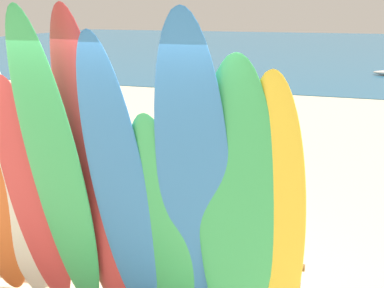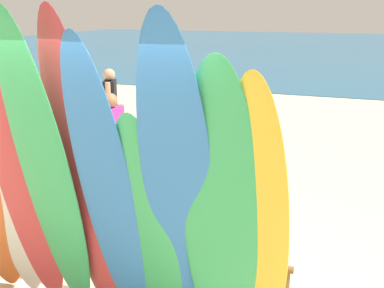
{
  "view_description": "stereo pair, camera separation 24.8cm",
  "coord_description": "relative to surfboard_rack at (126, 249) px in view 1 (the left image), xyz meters",
  "views": [
    {
      "loc": [
        1.85,
        -3.67,
        2.71
      ],
      "look_at": [
        0.0,
        2.01,
        1.0
      ],
      "focal_mm": 44.79,
      "sensor_mm": 36.0,
      "label": 1
    },
    {
      "loc": [
        2.08,
        -3.59,
        2.71
      ],
      "look_at": [
        0.0,
        2.01,
        1.0
      ],
      "focal_mm": 44.79,
      "sensor_mm": 36.0,
      "label": 2
    }
  ],
  "objects": [
    {
      "name": "surfboard_green_4",
      "position": [
        -0.25,
        -0.61,
        0.86
      ],
      "size": [
        0.48,
        0.81,
        2.75
      ],
      "primitive_type": "ellipsoid",
      "rotation": [
        0.26,
        0.0,
        0.03
      ],
      "color": "#38B266",
      "rests_on": "ground"
    },
    {
      "name": "surfboard_red_5",
      "position": [
        -0.02,
        -0.48,
        0.86
      ],
      "size": [
        0.54,
        0.65,
        2.76
      ],
      "primitive_type": "ellipsoid",
      "rotation": [
        0.2,
        0.0,
        -0.08
      ],
      "color": "#D13D42",
      "rests_on": "ground"
    },
    {
      "name": "surfboard_blue_6",
      "position": [
        0.27,
        -0.57,
        0.78
      ],
      "size": [
        0.5,
        0.81,
        2.6
      ],
      "primitive_type": "ellipsoid",
      "rotation": [
        0.27,
        0.0,
        -0.04
      ],
      "color": "#337AD1",
      "rests_on": "ground"
    },
    {
      "name": "surfboard_red_3",
      "position": [
        -0.6,
        -0.48,
        0.6
      ],
      "size": [
        0.52,
        0.58,
        2.24
      ],
      "primitive_type": "ellipsoid",
      "rotation": [
        0.23,
        0.0,
        -0.01
      ],
      "color": "#D13D42",
      "rests_on": "ground"
    },
    {
      "name": "surfboard_green_7",
      "position": [
        0.58,
        -0.48,
        0.5
      ],
      "size": [
        0.55,
        0.65,
        2.03
      ],
      "primitive_type": "ellipsoid",
      "rotation": [
        0.26,
        0.0,
        -0.07
      ],
      "color": "#38B266",
      "rests_on": "ground"
    },
    {
      "name": "beachgoer_photographing",
      "position": [
        -2.48,
        4.25,
        0.41
      ],
      "size": [
        0.42,
        0.57,
        1.62
      ],
      "rotation": [
        0.0,
        0.0,
        5.1
      ],
      "color": "tan",
      "rests_on": "ground"
    },
    {
      "name": "ground",
      "position": [
        0.0,
        14.0,
        -0.52
      ],
      "size": [
        60.0,
        60.0,
        0.0
      ],
      "primitive_type": "plane",
      "color": "beige"
    },
    {
      "name": "surfboard_blue_8",
      "position": [
        0.87,
        -0.59,
        0.85
      ],
      "size": [
        0.6,
        0.88,
        2.74
      ],
      "primitive_type": "ellipsoid",
      "rotation": [
        0.28,
        0.0,
        0.07
      ],
      "color": "#337AD1",
      "rests_on": "ground"
    },
    {
      "name": "surfboard_white_2",
      "position": [
        -0.83,
        -0.44,
        0.68
      ],
      "size": [
        0.54,
        0.59,
        2.4
      ],
      "primitive_type": "ellipsoid",
      "rotation": [
        0.19,
        0.0,
        0.1
      ],
      "color": "white",
      "rests_on": "ground"
    },
    {
      "name": "ocean_water",
      "position": [
        0.0,
        31.77,
        -0.51
      ],
      "size": [
        60.0,
        40.0,
        0.02
      ],
      "primitive_type": "cube",
      "color": "#235B7F",
      "rests_on": "ground"
    },
    {
      "name": "surfboard_yellow_10",
      "position": [
        1.42,
        -0.47,
        0.66
      ],
      "size": [
        0.49,
        0.62,
        2.36
      ],
      "primitive_type": "ellipsoid",
      "rotation": [
        0.23,
        0.0,
        -0.02
      ],
      "color": "yellow",
      "rests_on": "ground"
    },
    {
      "name": "surfboard_green_9",
      "position": [
        1.17,
        -0.53,
        0.71
      ],
      "size": [
        0.63,
        0.66,
        2.46
      ],
      "primitive_type": "ellipsoid",
      "rotation": [
        0.22,
        0.0,
        0.1
      ],
      "color": "#38B266",
      "rests_on": "ground"
    },
    {
      "name": "surfboard_rack",
      "position": [
        0.0,
        0.0,
        0.0
      ],
      "size": [
        3.29,
        0.07,
        0.65
      ],
      "color": "brown",
      "rests_on": "ground"
    },
    {
      "name": "beachgoer_strolling",
      "position": [
        -1.36,
        2.32,
        0.37
      ],
      "size": [
        0.4,
        0.58,
        1.54
      ],
      "rotation": [
        0.0,
        0.0,
        4.6
      ],
      "color": "#9E704C",
      "rests_on": "ground"
    }
  ]
}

